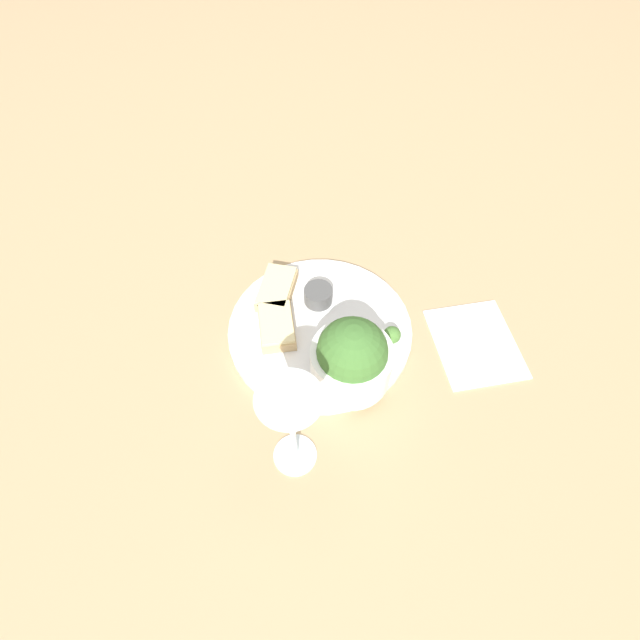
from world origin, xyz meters
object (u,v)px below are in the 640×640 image
sauce_ramekin (318,295)px  napkin (475,343)px  cheese_toast_far (277,326)px  wine_glass (291,418)px  salad_bowl (352,358)px  cheese_toast_near (277,289)px

sauce_ramekin → napkin: size_ratio=0.24×
sauce_ramekin → cheese_toast_far: 0.09m
napkin → wine_glass: bearing=-40.2°
sauce_ramekin → wine_glass: 0.28m
salad_bowl → cheese_toast_far: salad_bowl is taller
salad_bowl → sauce_ramekin: 0.15m
wine_glass → napkin: (-0.26, 0.22, -0.12)m
cheese_toast_near → wine_glass: bearing=24.5°
napkin → salad_bowl: bearing=-55.7°
cheese_toast_near → napkin: (-0.00, 0.33, -0.02)m
wine_glass → napkin: 0.36m
cheese_toast_near → napkin: size_ratio=0.49×
salad_bowl → cheese_toast_near: 0.20m
salad_bowl → napkin: (-0.12, 0.18, -0.06)m
salad_bowl → cheese_toast_near: salad_bowl is taller
sauce_ramekin → napkin: (0.00, 0.26, -0.03)m
cheese_toast_near → wine_glass: size_ratio=0.55×
sauce_ramekin → cheese_toast_near: size_ratio=0.50×
cheese_toast_far → wine_glass: 0.23m
cheese_toast_near → sauce_ramekin: bearing=94.7°
wine_glass → salad_bowl: bearing=163.1°
salad_bowl → cheese_toast_near: size_ratio=1.26×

